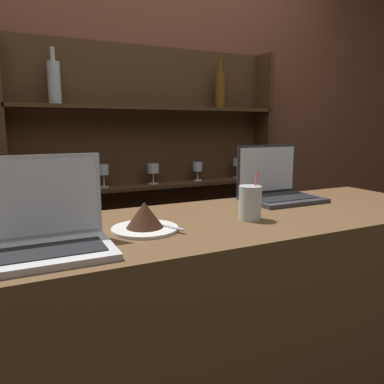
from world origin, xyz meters
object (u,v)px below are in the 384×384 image
Objects in this scene: laptop_far at (277,188)px; cake_plate at (145,219)px; wine_bottle_dark at (1,207)px; laptop_near at (44,231)px; water_glass at (250,203)px.

cake_plate is (-0.71, -0.22, -0.01)m from laptop_far.
wine_bottle_dark is at bearing -173.88° from laptop_far.
laptop_near reaches higher than water_glass.
cake_plate is 0.43m from wine_bottle_dark.
laptop_near is 1.56× the size of cake_plate.
laptop_near is 0.32m from cake_plate.
laptop_near is 0.70m from water_glass.
laptop_far is at bearing 6.12° from wine_bottle_dark.
wine_bottle_dark reaches higher than laptop_far.
water_glass reaches higher than cake_plate.
wine_bottle_dark is (-1.12, -0.12, 0.04)m from laptop_far.
laptop_near reaches higher than laptop_far.
wine_bottle_dark reaches higher than cake_plate.
wine_bottle_dark is at bearing 165.65° from cake_plate.
laptop_far is at bearing 16.73° from laptop_near.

